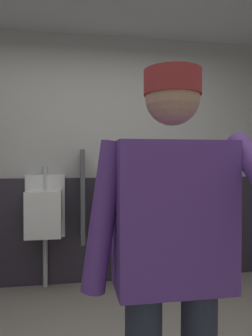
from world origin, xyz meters
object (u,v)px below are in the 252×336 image
(urinal_middle, at_px, (119,211))
(person, at_px, (173,251))
(urinal_left, at_px, (44,213))
(urinal_right, at_px, (188,209))
(soap_dispenser, at_px, (113,161))

(urinal_middle, xyz_separation_m, person, (-0.09, -2.09, 0.17))
(urinal_left, distance_m, urinal_middle, 0.75)
(urinal_left, height_order, urinal_right, same)
(urinal_right, bearing_deg, soap_dispenser, 171.49)
(urinal_left, bearing_deg, urinal_right, 0.00)
(person, bearing_deg, soap_dispenser, 88.80)
(urinal_left, height_order, urinal_middle, same)
(urinal_middle, relative_size, urinal_right, 1.00)
(urinal_right, bearing_deg, person, -112.02)
(urinal_left, relative_size, soap_dispenser, 6.89)
(urinal_left, distance_m, person, 2.20)
(person, height_order, soap_dispenser, person)
(urinal_left, xyz_separation_m, person, (0.66, -2.09, 0.17))
(urinal_middle, height_order, urinal_right, same)
(urinal_middle, bearing_deg, soap_dispenser, 112.14)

